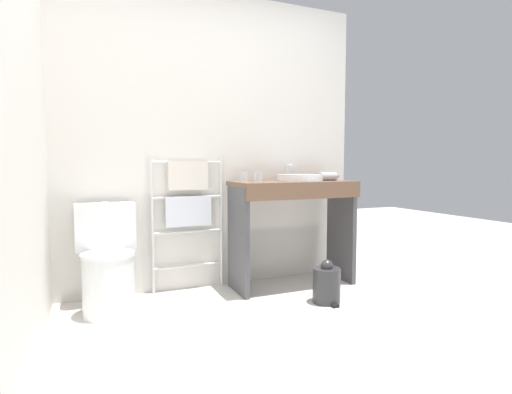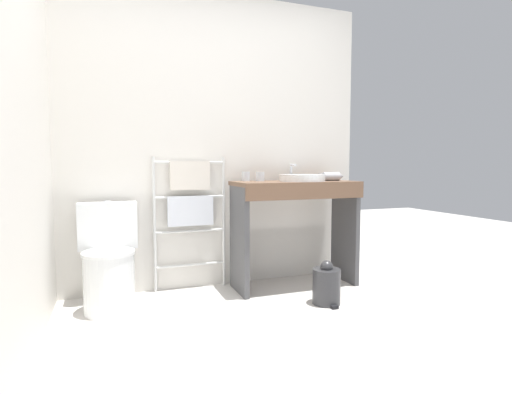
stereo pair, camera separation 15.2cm
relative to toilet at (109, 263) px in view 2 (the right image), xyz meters
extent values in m
plane|color=silver|center=(0.85, -1.22, -0.33)|extent=(12.00, 12.00, 0.00)
cube|color=silver|center=(0.85, 0.36, 0.90)|extent=(2.70, 0.12, 2.47)
cube|color=silver|center=(-0.44, -0.46, 0.90)|extent=(0.12, 2.25, 2.47)
cylinder|color=white|center=(0.00, -0.07, -0.13)|extent=(0.35, 0.35, 0.41)
cylinder|color=white|center=(0.00, -0.07, 0.09)|extent=(0.36, 0.36, 0.02)
cube|color=white|center=(0.00, 0.16, 0.25)|extent=(0.42, 0.16, 0.35)
cylinder|color=silver|center=(0.00, 0.16, 0.43)|extent=(0.05, 0.05, 0.01)
cylinder|color=silver|center=(0.35, 0.27, 0.22)|extent=(0.02, 0.02, 1.10)
cylinder|color=silver|center=(0.93, 0.27, 0.22)|extent=(0.02, 0.02, 1.10)
cylinder|color=silver|center=(0.64, 0.27, -0.13)|extent=(0.58, 0.02, 0.02)
cylinder|color=silver|center=(0.64, 0.27, 0.15)|extent=(0.58, 0.02, 0.02)
cylinder|color=silver|center=(0.64, 0.27, 0.44)|extent=(0.58, 0.02, 0.02)
cylinder|color=silver|center=(0.64, 0.27, 0.73)|extent=(0.58, 0.02, 0.02)
cube|color=silver|center=(0.64, 0.24, 0.62)|extent=(0.33, 0.04, 0.24)
cube|color=silver|center=(0.64, 0.24, 0.33)|extent=(0.38, 0.04, 0.25)
cube|color=brown|center=(1.49, 0.03, 0.55)|extent=(1.03, 0.47, 0.03)
cube|color=brown|center=(1.49, -0.20, 0.48)|extent=(1.03, 0.02, 0.10)
cube|color=#4C4C4F|center=(0.99, 0.03, 0.10)|extent=(0.04, 0.40, 0.86)
cube|color=#4C4C4F|center=(1.99, 0.03, 0.10)|extent=(0.04, 0.40, 0.86)
cylinder|color=white|center=(1.55, 0.00, 0.60)|extent=(0.39, 0.39, 0.06)
cylinder|color=silver|center=(1.55, 0.00, 0.62)|extent=(0.32, 0.32, 0.01)
cylinder|color=silver|center=(1.55, 0.23, 0.64)|extent=(0.02, 0.02, 0.15)
cylinder|color=silver|center=(1.55, 0.18, 0.70)|extent=(0.02, 0.09, 0.02)
cylinder|color=silver|center=(1.11, 0.19, 0.61)|extent=(0.07, 0.07, 0.08)
cylinder|color=silver|center=(1.22, 0.14, 0.61)|extent=(0.07, 0.07, 0.08)
cylinder|color=#B7B7BC|center=(1.82, 0.00, 0.60)|extent=(0.15, 0.07, 0.07)
cone|color=#9C9CA0|center=(1.93, 0.00, 0.60)|extent=(0.05, 0.06, 0.06)
cube|color=#B7B7BC|center=(1.79, 0.09, 0.60)|extent=(0.04, 0.10, 0.05)
cylinder|color=#333335|center=(1.52, -0.46, -0.20)|extent=(0.21, 0.21, 0.26)
sphere|color=#333335|center=(1.52, -0.46, -0.05)|extent=(0.09, 0.09, 0.09)
cube|color=black|center=(1.52, -0.58, -0.32)|extent=(0.05, 0.04, 0.02)
camera|label=1|loc=(-0.12, -2.96, 0.70)|focal=28.00mm
camera|label=2|loc=(0.02, -3.01, 0.70)|focal=28.00mm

